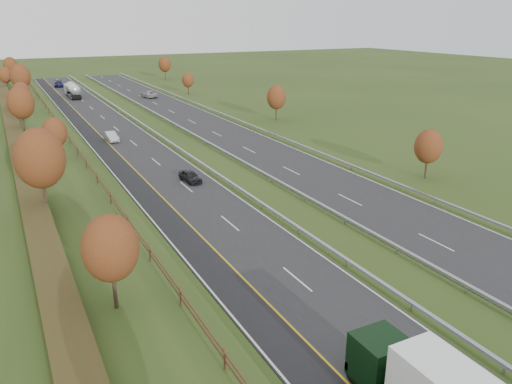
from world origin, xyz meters
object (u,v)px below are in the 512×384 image
road_tanker (73,90)px  car_oncoming (149,94)px  car_dark_near (190,176)px  car_small_far (59,84)px  car_silver_mid (111,136)px

road_tanker → car_oncoming: road_tanker is taller
car_dark_near → car_small_far: (-2.84, 98.91, 0.13)m
car_dark_near → car_silver_mid: bearing=93.1°
road_tanker → car_dark_near: 76.58m
car_silver_mid → car_dark_near: bearing=-84.7°
car_small_far → car_silver_mid: bearing=-84.0°
road_tanker → car_dark_near: road_tanker is taller
car_dark_near → car_small_far: bearing=86.0°
road_tanker → car_silver_mid: road_tanker is taller
car_dark_near → car_oncoming: car_oncoming is taller
car_small_far → car_oncoming: (17.00, -31.34, -0.02)m
car_silver_mid → car_small_far: car_small_far is taller
road_tanker → car_oncoming: (16.33, -8.98, -1.04)m
car_dark_near → car_silver_mid: 25.54m
road_tanker → car_small_far: (-0.67, 22.37, -1.02)m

